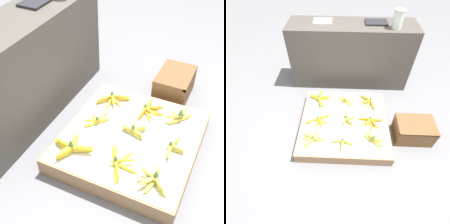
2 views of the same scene
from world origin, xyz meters
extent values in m
plane|color=slate|center=(0.00, 0.00, 0.00)|extent=(10.00, 10.00, 0.00)
cube|color=#997551|center=(0.00, 0.00, 0.06)|extent=(0.92, 0.89, 0.12)
cube|color=silver|center=(0.00, 0.00, 0.12)|extent=(0.89, 0.87, 0.00)
cube|color=#4C4742|center=(0.05, 0.85, 0.39)|extent=(1.48, 0.42, 0.77)
cube|color=brown|center=(0.71, -0.09, 0.11)|extent=(0.37, 0.27, 0.22)
cube|color=#4E3520|center=(0.71, -0.21, 0.21)|extent=(0.37, 0.02, 0.02)
ellipsoid|color=#DBCC4C|center=(-0.23, -0.27, 0.14)|extent=(0.13, 0.04, 0.03)
ellipsoid|color=#DBCC4C|center=(-0.27, -0.23, 0.14)|extent=(0.09, 0.12, 0.03)
ellipsoid|color=#DBCC4C|center=(-0.32, -0.24, 0.14)|extent=(0.08, 0.13, 0.03)
ellipsoid|color=#DBCC4C|center=(-0.35, -0.26, 0.14)|extent=(0.13, 0.06, 0.03)
ellipsoid|color=#DBCC4C|center=(-0.34, -0.32, 0.14)|extent=(0.11, 0.11, 0.03)
ellipsoid|color=#DBCC4C|center=(-0.26, -0.27, 0.17)|extent=(0.13, 0.04, 0.03)
ellipsoid|color=#DBCC4C|center=(-0.29, -0.24, 0.17)|extent=(0.05, 0.13, 0.03)
ellipsoid|color=#DBCC4C|center=(-0.34, -0.24, 0.17)|extent=(0.12, 0.10, 0.03)
ellipsoid|color=#DBCC4C|center=(-0.32, -0.30, 0.17)|extent=(0.11, 0.11, 0.03)
cone|color=#5B7F3D|center=(-0.30, -0.28, 0.20)|extent=(0.03, 0.03, 0.04)
ellipsoid|color=#DBCC4C|center=(-0.05, -0.28, 0.14)|extent=(0.12, 0.03, 0.02)
ellipsoid|color=#DBCC4C|center=(-0.01, -0.32, 0.14)|extent=(0.03, 0.12, 0.02)
ellipsoid|color=#DBCC4C|center=(0.04, -0.29, 0.14)|extent=(0.12, 0.05, 0.02)
ellipsoid|color=#DBCC4C|center=(-0.06, -0.29, 0.16)|extent=(0.12, 0.04, 0.02)
ellipsoid|color=#DBCC4C|center=(-0.01, -0.32, 0.16)|extent=(0.03, 0.12, 0.02)
ellipsoid|color=#DBCC4C|center=(0.04, -0.29, 0.16)|extent=(0.12, 0.06, 0.02)
cone|color=#5B7F3D|center=(-0.01, -0.28, 0.19)|extent=(0.03, 0.03, 0.04)
ellipsoid|color=gold|center=(0.32, -0.29, 0.14)|extent=(0.11, 0.09, 0.03)
ellipsoid|color=gold|center=(0.30, -0.23, 0.14)|extent=(0.10, 0.11, 0.03)
ellipsoid|color=gold|center=(0.24, -0.23, 0.14)|extent=(0.11, 0.10, 0.03)
ellipsoid|color=gold|center=(0.33, -0.27, 0.17)|extent=(0.12, 0.05, 0.03)
ellipsoid|color=gold|center=(0.25, -0.21, 0.17)|extent=(0.09, 0.12, 0.03)
cone|color=#5B7F3D|center=(0.28, -0.26, 0.21)|extent=(0.04, 0.04, 0.05)
ellipsoid|color=yellow|center=(-0.34, -0.04, 0.14)|extent=(0.16, 0.09, 0.02)
ellipsoid|color=yellow|center=(-0.29, -0.08, 0.14)|extent=(0.04, 0.17, 0.02)
ellipsoid|color=yellow|center=(-0.23, -0.04, 0.14)|extent=(0.16, 0.10, 0.02)
ellipsoid|color=yellow|center=(-0.22, 0.02, 0.14)|extent=(0.16, 0.11, 0.02)
ellipsoid|color=yellow|center=(-0.33, -0.05, 0.16)|extent=(0.15, 0.11, 0.02)
ellipsoid|color=yellow|center=(-0.26, -0.05, 0.16)|extent=(0.10, 0.16, 0.02)
ellipsoid|color=yellow|center=(-0.23, 0.01, 0.16)|extent=(0.16, 0.09, 0.02)
cone|color=#5B7F3D|center=(-0.28, -0.02, 0.19)|extent=(0.03, 0.03, 0.04)
ellipsoid|color=#DBCC4C|center=(0.00, -0.04, 0.14)|extent=(0.06, 0.12, 0.03)
ellipsoid|color=#DBCC4C|center=(0.05, -0.04, 0.14)|extent=(0.10, 0.09, 0.03)
ellipsoid|color=#DBCC4C|center=(0.05, 0.00, 0.14)|extent=(0.12, 0.06, 0.03)
ellipsoid|color=#DBCC4C|center=(0.02, 0.02, 0.14)|extent=(0.04, 0.12, 0.03)
ellipsoid|color=#DBCC4C|center=(0.01, -0.03, 0.17)|extent=(0.06, 0.12, 0.03)
ellipsoid|color=#DBCC4C|center=(0.05, -0.04, 0.17)|extent=(0.10, 0.10, 0.03)
ellipsoid|color=#DBCC4C|center=(0.05, 0.00, 0.17)|extent=(0.12, 0.06, 0.03)
ellipsoid|color=#DBCC4C|center=(0.02, 0.02, 0.17)|extent=(0.03, 0.11, 0.03)
cone|color=#5B7F3D|center=(0.02, -0.01, 0.20)|extent=(0.03, 0.03, 0.04)
ellipsoid|color=gold|center=(0.23, 0.00, 0.14)|extent=(0.16, 0.04, 0.02)
ellipsoid|color=gold|center=(0.23, -0.03, 0.14)|extent=(0.14, 0.11, 0.02)
ellipsoid|color=gold|center=(0.27, -0.07, 0.14)|extent=(0.03, 0.16, 0.02)
ellipsoid|color=gold|center=(0.32, -0.06, 0.14)|extent=(0.12, 0.14, 0.02)
ellipsoid|color=gold|center=(0.33, 0.00, 0.14)|extent=(0.16, 0.02, 0.02)
ellipsoid|color=gold|center=(0.23, 0.00, 0.16)|extent=(0.16, 0.03, 0.02)
ellipsoid|color=gold|center=(0.25, -0.04, 0.16)|extent=(0.10, 0.15, 0.02)
ellipsoid|color=gold|center=(0.30, -0.05, 0.16)|extent=(0.10, 0.15, 0.02)
ellipsoid|color=gold|center=(0.33, -0.01, 0.16)|extent=(0.16, 0.03, 0.02)
cone|color=#5B7F3D|center=(0.27, 0.00, 0.19)|extent=(0.03, 0.03, 0.04)
ellipsoid|color=yellow|center=(-0.27, 0.23, 0.14)|extent=(0.10, 0.16, 0.03)
ellipsoid|color=yellow|center=(-0.25, 0.30, 0.14)|extent=(0.17, 0.06, 0.03)
ellipsoid|color=yellow|center=(-0.29, 0.35, 0.14)|extent=(0.05, 0.17, 0.03)
ellipsoid|color=yellow|center=(-0.34, 0.30, 0.14)|extent=(0.16, 0.10, 0.03)
ellipsoid|color=yellow|center=(-0.28, 0.22, 0.17)|extent=(0.08, 0.17, 0.03)
ellipsoid|color=yellow|center=(-0.26, 0.29, 0.17)|extent=(0.17, 0.06, 0.03)
ellipsoid|color=yellow|center=(-0.30, 0.33, 0.17)|extent=(0.05, 0.17, 0.03)
ellipsoid|color=yellow|center=(-0.35, 0.30, 0.17)|extent=(0.16, 0.09, 0.03)
cone|color=#5B7F3D|center=(-0.30, 0.28, 0.21)|extent=(0.04, 0.04, 0.05)
ellipsoid|color=gold|center=(0.03, 0.23, 0.14)|extent=(0.10, 0.09, 0.02)
ellipsoid|color=gold|center=(0.03, 0.29, 0.14)|extent=(0.09, 0.10, 0.02)
ellipsoid|color=gold|center=(-0.03, 0.29, 0.14)|extent=(0.10, 0.09, 0.02)
ellipsoid|color=gold|center=(0.05, 0.24, 0.16)|extent=(0.11, 0.06, 0.02)
ellipsoid|color=gold|center=(-0.02, 0.29, 0.16)|extent=(0.07, 0.11, 0.02)
cone|color=#5B7F3D|center=(0.00, 0.25, 0.19)|extent=(0.03, 0.03, 0.04)
ellipsoid|color=gold|center=(0.24, 0.32, 0.14)|extent=(0.13, 0.12, 0.02)
ellipsoid|color=gold|center=(0.24, 0.27, 0.14)|extent=(0.16, 0.04, 0.02)
ellipsoid|color=gold|center=(0.27, 0.25, 0.14)|extent=(0.10, 0.15, 0.02)
ellipsoid|color=gold|center=(0.32, 0.21, 0.14)|extent=(0.07, 0.15, 0.02)
ellipsoid|color=gold|center=(0.25, 0.31, 0.16)|extent=(0.14, 0.11, 0.02)
ellipsoid|color=gold|center=(0.26, 0.26, 0.16)|extent=(0.14, 0.10, 0.02)
ellipsoid|color=gold|center=(0.31, 0.21, 0.16)|extent=(0.06, 0.15, 0.02)
cone|color=#5B7F3D|center=(0.29, 0.28, 0.19)|extent=(0.03, 0.03, 0.04)
cylinder|color=silver|center=(0.52, 0.76, 0.86)|extent=(0.10, 0.10, 0.16)
cylinder|color=#B7B2A8|center=(0.52, 0.76, 0.95)|extent=(0.11, 0.11, 0.02)
cube|color=white|center=(-0.28, 0.88, 0.78)|extent=(0.20, 0.16, 0.02)
cube|color=#232328|center=(0.32, 0.88, 0.78)|extent=(0.24, 0.17, 0.02)
camera|label=1|loc=(-1.41, -0.52, 1.63)|focal=50.00mm
camera|label=2|loc=(-0.02, -1.17, 1.58)|focal=28.00mm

